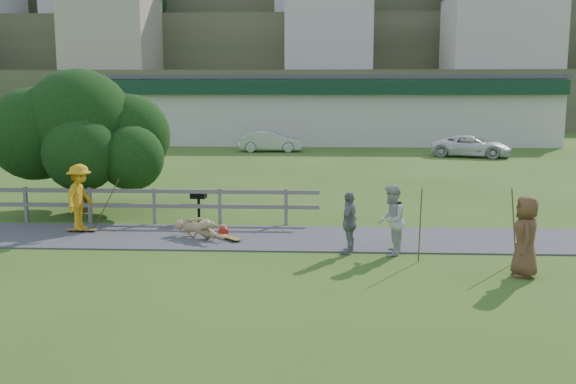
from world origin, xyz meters
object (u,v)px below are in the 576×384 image
at_px(spectator_c, 526,237).
at_px(spectator_a, 391,220).
at_px(skater_rider, 80,201).
at_px(spectator_b, 349,223).
at_px(skater_fallen, 200,228).
at_px(car_white, 471,146).
at_px(tree, 81,147).
at_px(bbq, 199,206).
at_px(car_silver, 270,141).

bearing_deg(spectator_c, spectator_a, -111.32).
xyz_separation_m(skater_rider, spectator_b, (7.51, -1.95, -0.16)).
distance_m(skater_fallen, car_white, 25.66).
bearing_deg(skater_rider, tree, 27.63).
height_order(skater_fallen, bbq, bbq).
bearing_deg(spectator_c, tree, -108.63).
bearing_deg(spectator_a, spectator_b, -81.13).
distance_m(car_silver, bbq, 22.90).
distance_m(car_silver, car_white, 12.76).
bearing_deg(car_silver, spectator_c, -167.49).
distance_m(skater_fallen, spectator_b, 4.23).
bearing_deg(spectator_c, bbq, -112.86).
bearing_deg(spectator_c, spectator_b, -104.88).
bearing_deg(car_white, spectator_a, -179.25).
height_order(spectator_b, spectator_c, spectator_c).
xyz_separation_m(skater_fallen, spectator_c, (7.73, -3.11, 0.58)).
distance_m(spectator_c, car_white, 25.99).
xyz_separation_m(spectator_b, tree, (-8.64, 5.15, 1.39)).
xyz_separation_m(spectator_a, car_white, (7.40, 23.87, -0.22)).
bearing_deg(spectator_b, car_silver, -152.46).
distance_m(spectator_c, tree, 14.24).
height_order(skater_fallen, car_silver, car_silver).
distance_m(spectator_a, spectator_c, 3.20).
height_order(car_silver, bbq, car_silver).
relative_size(spectator_b, car_silver, 0.37).
bearing_deg(spectator_a, skater_fallen, -91.99).
distance_m(skater_rider, spectator_b, 7.76).
distance_m(spectator_a, bbq, 6.63).
bearing_deg(spectator_a, skater_rider, -89.70).
relative_size(car_silver, car_white, 0.89).
bearing_deg(car_silver, skater_rider, 169.13).
relative_size(skater_fallen, car_silver, 0.41).
bearing_deg(skater_fallen, skater_rider, 111.76).
height_order(skater_fallen, spectator_c, spectator_c).
height_order(skater_rider, spectator_a, skater_rider).
distance_m(spectator_c, bbq, 9.82).
height_order(skater_rider, spectator_b, skater_rider).
bearing_deg(car_silver, spectator_b, -174.18).
bearing_deg(bbq, skater_rider, -145.52).
xyz_separation_m(skater_rider, spectator_a, (8.52, -2.04, -0.06)).
bearing_deg(car_white, skater_fallen, 169.06).
height_order(skater_rider, bbq, skater_rider).
height_order(spectator_a, bbq, spectator_a).
bearing_deg(skater_rider, skater_fallen, -91.96).
distance_m(spectator_c, car_silver, 29.36).
relative_size(spectator_a, spectator_c, 0.99).
bearing_deg(spectator_b, spectator_a, 103.99).
distance_m(car_silver, tree, 21.92).
relative_size(spectator_c, car_silver, 0.43).
bearing_deg(spectator_b, car_white, 179.38).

